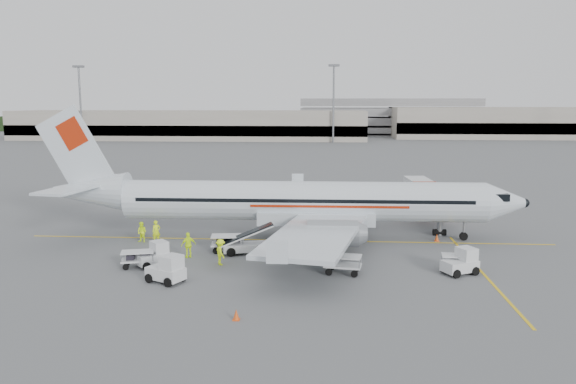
% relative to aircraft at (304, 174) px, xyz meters
% --- Properties ---
extents(ground, '(360.00, 360.00, 0.00)m').
position_rel_aircraft_xyz_m(ground, '(-1.39, -0.85, -5.51)').
color(ground, '#56595B').
extents(stripe_lead, '(44.00, 0.20, 0.01)m').
position_rel_aircraft_xyz_m(stripe_lead, '(-1.39, -0.85, -5.50)').
color(stripe_lead, yellow).
rests_on(stripe_lead, ground).
extents(stripe_cross, '(0.20, 20.00, 0.01)m').
position_rel_aircraft_xyz_m(stripe_cross, '(12.61, -8.85, -5.50)').
color(stripe_cross, yellow).
rests_on(stripe_cross, ground).
extents(terminal_west, '(110.00, 22.00, 9.00)m').
position_rel_aircraft_xyz_m(terminal_west, '(-41.39, 129.15, -1.01)').
color(terminal_west, gray).
rests_on(terminal_west, ground).
extents(terminal_east, '(90.00, 26.00, 10.00)m').
position_rel_aircraft_xyz_m(terminal_east, '(68.61, 144.15, -0.51)').
color(terminal_east, gray).
rests_on(terminal_east, ground).
extents(parking_garage, '(62.00, 24.00, 14.00)m').
position_rel_aircraft_xyz_m(parking_garage, '(23.61, 159.15, 1.49)').
color(parking_garage, slate).
rests_on(parking_garage, ground).
extents(treeline, '(300.00, 3.00, 6.00)m').
position_rel_aircraft_xyz_m(treeline, '(-1.39, 174.15, -2.51)').
color(treeline, black).
rests_on(treeline, ground).
extents(mast_west, '(3.20, 1.20, 22.00)m').
position_rel_aircraft_xyz_m(mast_west, '(-71.39, 117.15, 5.49)').
color(mast_west, slate).
rests_on(mast_west, ground).
extents(mast_center, '(3.20, 1.20, 22.00)m').
position_rel_aircraft_xyz_m(mast_center, '(3.61, 117.15, 5.49)').
color(mast_center, slate).
rests_on(mast_center, ground).
extents(aircraft, '(40.40, 31.89, 11.01)m').
position_rel_aircraft_xyz_m(aircraft, '(0.00, 0.00, 0.00)').
color(aircraft, silver).
rests_on(aircraft, ground).
extents(jet_bridge, '(3.75, 14.98, 3.89)m').
position_rel_aircraft_xyz_m(jet_bridge, '(11.45, 7.17, -3.56)').
color(jet_bridge, silver).
rests_on(jet_bridge, ground).
extents(belt_loader, '(5.52, 3.31, 2.81)m').
position_rel_aircraft_xyz_m(belt_loader, '(-4.04, -5.08, -4.10)').
color(belt_loader, silver).
rests_on(belt_loader, ground).
extents(tug_fore, '(2.66, 2.24, 1.79)m').
position_rel_aircraft_xyz_m(tug_fore, '(10.97, -9.44, -4.61)').
color(tug_fore, silver).
rests_on(tug_fore, ground).
extents(tug_mid, '(2.75, 2.29, 1.84)m').
position_rel_aircraft_xyz_m(tug_mid, '(-8.33, -12.51, -4.59)').
color(tug_mid, silver).
rests_on(tug_mid, ground).
extents(tug_aft, '(2.53, 2.43, 1.73)m').
position_rel_aircraft_xyz_m(tug_aft, '(-10.27, -9.04, -4.64)').
color(tug_aft, silver).
rests_on(tug_aft, ground).
extents(cart_loaded_a, '(2.49, 1.83, 1.17)m').
position_rel_aircraft_xyz_m(cart_loaded_a, '(-11.24, -9.37, -4.92)').
color(cart_loaded_a, silver).
rests_on(cart_loaded_a, ground).
extents(cart_loaded_b, '(2.67, 1.77, 1.31)m').
position_rel_aircraft_xyz_m(cart_loaded_b, '(-5.67, -4.78, -4.85)').
color(cart_loaded_b, silver).
rests_on(cart_loaded_b, ground).
extents(cart_empty_a, '(2.66, 1.83, 1.28)m').
position_rel_aircraft_xyz_m(cart_empty_a, '(3.10, -9.90, -4.87)').
color(cart_empty_a, silver).
rests_on(cart_empty_a, ground).
extents(cart_empty_b, '(2.36, 1.58, 1.15)m').
position_rel_aircraft_xyz_m(cart_empty_b, '(11.01, -8.77, -4.93)').
color(cart_empty_b, silver).
rests_on(cart_empty_b, ground).
extents(cone_nose, '(0.40, 0.40, 0.65)m').
position_rel_aircraft_xyz_m(cone_nose, '(11.18, -0.31, -5.18)').
color(cone_nose, '#DF4D14').
rests_on(cone_nose, ground).
extents(cone_port, '(0.37, 0.37, 0.60)m').
position_rel_aircraft_xyz_m(cone_port, '(1.79, 8.25, -5.20)').
color(cone_port, '#DF4D14').
rests_on(cone_port, ground).
extents(cone_stbd, '(0.38, 0.38, 0.62)m').
position_rel_aircraft_xyz_m(cone_stbd, '(-2.78, -18.53, -5.20)').
color(cone_stbd, '#DF4D14').
rests_on(cone_stbd, ground).
extents(crew_a, '(0.81, 0.74, 1.86)m').
position_rel_aircraft_xyz_m(crew_a, '(-12.06, -2.35, -4.58)').
color(crew_a, '#C5E612').
rests_on(crew_a, ground).
extents(crew_b, '(0.99, 0.87, 1.71)m').
position_rel_aircraft_xyz_m(crew_b, '(-13.28, -2.35, -4.65)').
color(crew_b, '#C5E612').
rests_on(crew_b, ground).
extents(crew_c, '(1.19, 1.40, 1.88)m').
position_rel_aircraft_xyz_m(crew_c, '(-5.54, -8.39, -4.57)').
color(crew_c, '#C5E612').
rests_on(crew_c, ground).
extents(crew_d, '(1.20, 0.98, 1.92)m').
position_rel_aircraft_xyz_m(crew_d, '(-8.28, -6.67, -4.55)').
color(crew_d, '#C5E612').
rests_on(crew_d, ground).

